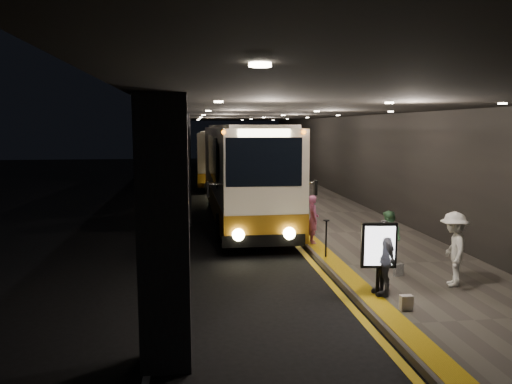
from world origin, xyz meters
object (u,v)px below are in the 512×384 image
passenger_boarding (313,219)px  passenger_waiting_grey (383,257)px  coach_second (218,159)px  bag_polka (398,270)px  passenger_waiting_white (454,249)px  coach_main (243,177)px  stanchion_post (326,239)px  bag_plain (406,303)px  info_sign (379,247)px  passenger_waiting_green (389,239)px

passenger_boarding → passenger_waiting_grey: size_ratio=0.92×
coach_second → bag_polka: coach_second is taller
coach_second → passenger_waiting_white: coach_second is taller
coach_main → stanchion_post: size_ratio=11.44×
bag_plain → stanchion_post: bearing=97.1°
passenger_waiting_grey → bag_plain: passenger_waiting_grey is taller
passenger_waiting_white → stanchion_post: (-2.29, 2.88, -0.34)m
coach_second → bag_plain: (2.52, -24.63, -1.37)m
coach_main → info_sign: size_ratio=7.47×
coach_main → passenger_boarding: bearing=-70.7°
stanchion_post → passenger_waiting_grey: bearing=-83.0°
passenger_waiting_white → bag_plain: size_ratio=5.62×
coach_second → bag_plain: bearing=-80.7°
bag_polka → passenger_boarding: bearing=108.8°
passenger_waiting_green → passenger_boarding: bearing=174.8°
passenger_waiting_white → info_sign: (-2.02, -0.48, 0.23)m
passenger_boarding → bag_polka: (1.29, -3.79, -0.62)m
passenger_waiting_white → bag_polka: 1.49m
coach_main → coach_second: bearing=90.2°
bag_plain → stanchion_post: 4.33m
bag_plain → info_sign: 1.35m
coach_main → passenger_waiting_white: coach_main is taller
coach_main → stanchion_post: coach_main is taller
bag_polka → bag_plain: 2.41m
coach_main → passenger_waiting_green: size_ratio=8.13×
passenger_waiting_grey → bag_plain: size_ratio=5.40×
info_sign → passenger_boarding: bearing=99.4°
passenger_boarding → passenger_waiting_grey: (0.35, -5.06, 0.07)m
passenger_waiting_white → stanchion_post: passenger_waiting_white is taller
passenger_waiting_white → passenger_waiting_grey: (-1.89, -0.40, -0.03)m
bag_plain → stanchion_post: size_ratio=0.29×
passenger_waiting_grey → stanchion_post: bearing=-176.8°
coach_main → stanchion_post: 6.94m
passenger_waiting_white → stanchion_post: size_ratio=1.63×
stanchion_post → coach_second: bearing=95.6°
passenger_boarding → passenger_waiting_white: size_ratio=0.88×
stanchion_post → passenger_waiting_white: bearing=-51.5°
bag_polka → coach_second: bearing=98.5°
coach_second → passenger_waiting_grey: size_ratio=6.62×
coach_main → bag_polka: coach_main is taller
passenger_waiting_green → bag_plain: (-0.86, -3.08, -0.60)m
info_sign → stanchion_post: info_sign is taller
bag_polka → bag_plain: bag_plain is taller
passenger_waiting_grey → info_sign: passenger_waiting_grey is taller
passenger_waiting_green → passenger_waiting_grey: (-0.99, -2.07, 0.09)m
coach_second → passenger_waiting_grey: 23.76m
info_sign → stanchion_post: 3.42m
passenger_waiting_white → passenger_waiting_grey: size_ratio=1.04×
passenger_waiting_green → bag_polka: (-0.06, -0.80, -0.60)m
bag_polka → info_sign: 1.97m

